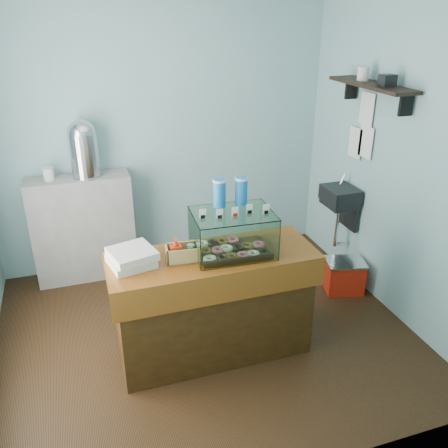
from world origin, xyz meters
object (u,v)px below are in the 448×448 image
object	(u,v)px
counter	(213,304)
coffee_urn	(83,147)
red_cooler	(344,276)
display_case	(232,231)

from	to	relation	value
counter	coffee_urn	world-z (taller)	coffee_urn
red_cooler	display_case	bearing A→B (deg)	-147.10
coffee_urn	red_cooler	world-z (taller)	coffee_urn
display_case	coffee_urn	size ratio (longest dim) A/B	1.13
coffee_urn	display_case	bearing A→B (deg)	-58.23
display_case	red_cooler	distance (m)	1.68
coffee_urn	red_cooler	xyz separation A→B (m)	(2.31, -1.11, -1.22)
counter	coffee_urn	distance (m)	2.00
display_case	red_cooler	xyz separation A→B (m)	(1.35, 0.44, -0.90)
coffee_urn	red_cooler	size ratio (longest dim) A/B	1.27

